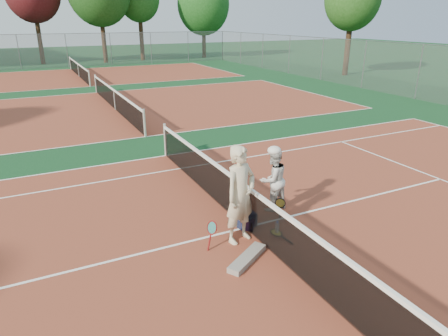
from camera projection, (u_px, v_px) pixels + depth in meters
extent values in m
plane|color=#0E361A|center=(245.00, 228.00, 8.81)|extent=(130.00, 130.00, 0.00)
cube|color=brown|center=(245.00, 228.00, 8.81)|extent=(23.77, 10.97, 0.01)
cube|color=brown|center=(116.00, 110.00, 20.15)|extent=(23.77, 10.97, 0.01)
cube|color=brown|center=(79.00, 77.00, 31.48)|extent=(23.77, 10.97, 0.01)
imported|color=beige|center=(240.00, 195.00, 7.98)|extent=(0.87, 0.70, 2.06)
imported|color=silver|center=(273.00, 180.00, 9.42)|extent=(0.82, 0.69, 1.53)
cube|color=black|center=(246.00, 220.00, 8.81)|extent=(0.44, 0.33, 0.32)
cube|color=black|center=(247.00, 225.00, 8.72)|extent=(0.33, 0.32, 0.22)
cube|color=slate|center=(247.00, 258.00, 7.59)|extent=(1.05, 0.78, 0.11)
cylinder|color=silver|center=(277.00, 229.00, 8.46)|extent=(0.09, 0.09, 0.30)
cylinder|color=#382314|center=(39.00, 36.00, 39.16)|extent=(0.44, 0.44, 5.42)
cylinder|color=#382314|center=(103.00, 34.00, 40.31)|extent=(0.44, 0.44, 5.63)
cylinder|color=#382314|center=(141.00, 36.00, 42.75)|extent=(0.44, 0.44, 5.04)
cylinder|color=#382314|center=(204.00, 37.00, 45.79)|extent=(0.44, 0.44, 4.61)
ellipsoid|color=#144815|center=(203.00, 4.00, 44.57)|extent=(5.81, 5.81, 6.68)
cylinder|color=#382314|center=(348.00, 45.00, 31.57)|extent=(0.44, 0.44, 4.63)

